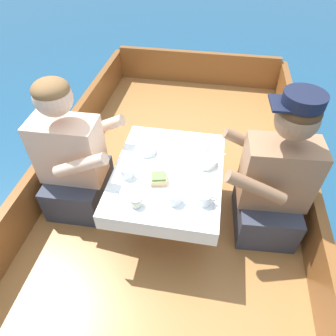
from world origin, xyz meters
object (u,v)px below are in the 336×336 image
person_port (73,161)px  tin_can (136,201)px  sandwich (159,178)px  coffee_cup_port (174,198)px  coffee_cup_starboard (127,172)px  coffee_cup_center (204,198)px  person_starboard (274,182)px

person_port → tin_can: bearing=-33.5°
sandwich → coffee_cup_port: bearing=-49.4°
coffee_cup_starboard → tin_can: coffee_cup_starboard is taller
coffee_cup_port → tin_can: bearing=-164.8°
sandwich → coffee_cup_center: 0.28m
coffee_cup_port → coffee_cup_starboard: 0.33m
sandwich → coffee_cup_starboard: coffee_cup_starboard is taller
tin_can → coffee_cup_center: bearing=12.4°
person_starboard → sandwich: 0.67m
coffee_cup_starboard → tin_can: 0.22m
person_port → coffee_cup_port: size_ratio=9.17×
person_port → sandwich: person_port is taller
person_starboard → coffee_cup_center: person_starboard is taller
person_starboard → sandwich: bearing=8.8°
coffee_cup_starboard → tin_can: size_ratio=1.47×
person_port → sandwich: bearing=-14.3°
person_port → tin_can: person_port is taller
sandwich → tin_can: size_ratio=1.62×
person_starboard → coffee_cup_port: person_starboard is taller
coffee_cup_port → coffee_cup_center: 0.16m
coffee_cup_port → coffee_cup_center: (0.16, 0.02, 0.00)m
person_port → person_starboard: (1.24, 0.01, 0.02)m
person_port → coffee_cup_starboard: bearing=-17.8°
sandwich → coffee_cup_center: coffee_cup_center is taller
sandwich → tin_can: (-0.09, -0.18, -0.00)m
coffee_cup_center → person_port: bearing=164.5°
coffee_cup_center → coffee_cup_starboard: bearing=165.3°
coffee_cup_center → person_starboard: bearing=32.4°
coffee_cup_center → sandwich: bearing=159.0°
tin_can → sandwich: bearing=64.3°
coffee_cup_port → coffee_cup_center: size_ratio=0.98×
sandwich → person_starboard: bearing=12.5°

